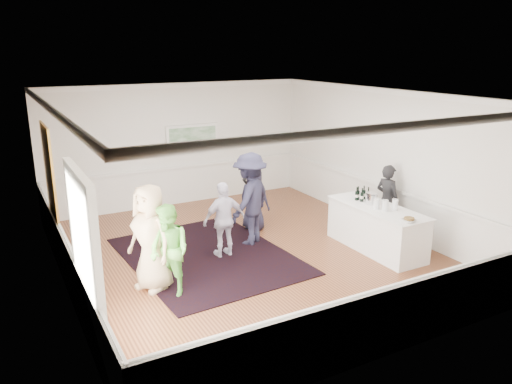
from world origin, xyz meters
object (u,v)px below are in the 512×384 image
guest_tan (151,238)px  guest_navy (254,199)px  guest_green (169,251)px  nut_bowl (409,220)px  ice_bucket (371,199)px  serving_table (376,228)px  bartender (387,200)px  guest_dark_b (253,189)px  guest_dark_a (250,199)px  guest_lilac (224,220)px

guest_tan → guest_navy: (2.96, 1.79, -0.21)m
guest_green → nut_bowl: 4.44m
guest_green → ice_bucket: 4.41m
serving_table → ice_bucket: bearing=88.2°
bartender → guest_dark_b: (-2.13, 2.30, -0.01)m
guest_dark_a → ice_bucket: bearing=113.9°
bartender → guest_navy: bartender is taller
bartender → guest_dark_a: size_ratio=0.82×
serving_table → nut_bowl: (-0.11, -0.97, 0.50)m
guest_lilac → nut_bowl: bearing=140.1°
guest_green → guest_navy: bearing=102.7°
bartender → ice_bucket: bartender is taller
guest_green → serving_table: bearing=62.9°
guest_green → nut_bowl: guest_green is taller
bartender → guest_tan: bearing=81.7°
serving_table → guest_dark_a: bearing=143.8°
guest_lilac → ice_bucket: (2.91, -0.98, 0.27)m
serving_table → guest_lilac: size_ratio=1.49×
guest_tan → guest_green: (0.20, -0.35, -0.15)m
serving_table → guest_dark_b: guest_dark_b is taller
ice_bucket → guest_dark_b: bearing=117.8°
bartender → guest_green: 5.16m
guest_dark_a → ice_bucket: 2.52m
bartender → guest_navy: (-2.39, 1.76, -0.08)m
guest_tan → nut_bowl: size_ratio=7.28×
guest_dark_a → ice_bucket: size_ratio=7.59×
bartender → ice_bucket: bearing=104.5°
guest_green → guest_dark_a: 2.68m
bartender → guest_green: bearing=85.7°
bartender → guest_lilac: (-3.66, 0.66, -0.04)m
guest_tan → guest_dark_a: size_ratio=0.95×
guest_dark_a → guest_navy: guest_dark_a is taller
nut_bowl → guest_green: bearing=165.4°
guest_dark_a → guest_navy: bearing=-157.6°
guest_tan → guest_navy: guest_tan is taller
ice_bucket → guest_dark_a: bearing=147.8°
bartender → guest_navy: size_ratio=1.11×
serving_table → bartender: (0.75, 0.53, 0.34)m
serving_table → bartender: size_ratio=1.42×
guest_tan → nut_bowl: bearing=46.4°
ice_bucket → nut_bowl: bearing=-95.5°
serving_table → guest_tan: guest_tan is taller
guest_green → guest_lilac: bearing=99.7°
guest_dark_a → guest_navy: (0.49, 0.73, -0.26)m
guest_navy → ice_bucket: 2.67m
bartender → guest_dark_a: 3.06m
guest_green → guest_lilac: (1.49, 1.04, -0.02)m
bartender → guest_tan: size_ratio=0.86×
bartender → guest_navy: bearing=45.1°
bartender → guest_dark_b: bearing=34.2°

